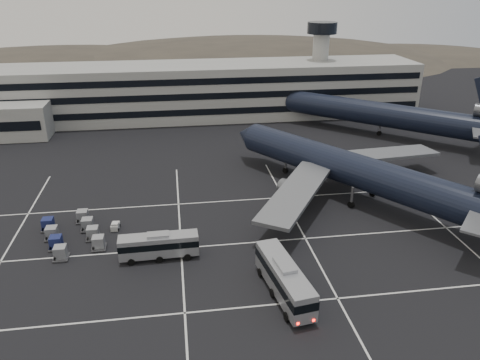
{
  "coord_description": "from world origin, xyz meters",
  "views": [
    {
      "loc": [
        -5.99,
        -52.97,
        34.84
      ],
      "look_at": [
        4.01,
        15.17,
        5.0
      ],
      "focal_mm": 35.0,
      "sensor_mm": 36.0,
      "label": 1
    }
  ],
  "objects_px": {
    "bus_far": "(159,245)",
    "uld_cluster": "(72,233)",
    "trijet_main": "(357,171)",
    "bus_near": "(284,278)",
    "tug_a": "(115,226)"
  },
  "relations": [
    {
      "from": "tug_a",
      "to": "uld_cluster",
      "type": "xyz_separation_m",
      "value": [
        -5.81,
        -1.94,
        0.37
      ]
    },
    {
      "from": "trijet_main",
      "to": "bus_near",
      "type": "distance_m",
      "value": 30.18
    },
    {
      "from": "bus_far",
      "to": "tug_a",
      "type": "xyz_separation_m",
      "value": [
        -6.69,
        8.85,
        -1.5
      ]
    },
    {
      "from": "trijet_main",
      "to": "tug_a",
      "type": "bearing_deg",
      "value": 152.46
    },
    {
      "from": "trijet_main",
      "to": "bus_near",
      "type": "height_order",
      "value": "trijet_main"
    },
    {
      "from": "trijet_main",
      "to": "uld_cluster",
      "type": "distance_m",
      "value": 46.03
    },
    {
      "from": "tug_a",
      "to": "uld_cluster",
      "type": "distance_m",
      "value": 6.14
    },
    {
      "from": "bus_near",
      "to": "tug_a",
      "type": "relative_size",
      "value": 6.32
    },
    {
      "from": "trijet_main",
      "to": "bus_far",
      "type": "bearing_deg",
      "value": 168.11
    },
    {
      "from": "bus_far",
      "to": "uld_cluster",
      "type": "distance_m",
      "value": 14.32
    },
    {
      "from": "tug_a",
      "to": "uld_cluster",
      "type": "bearing_deg",
      "value": -156.42
    },
    {
      "from": "bus_near",
      "to": "bus_far",
      "type": "distance_m",
      "value": 18.01
    },
    {
      "from": "bus_near",
      "to": "tug_a",
      "type": "distance_m",
      "value": 28.83
    },
    {
      "from": "bus_far",
      "to": "uld_cluster",
      "type": "bearing_deg",
      "value": 60.04
    },
    {
      "from": "bus_far",
      "to": "uld_cluster",
      "type": "relative_size",
      "value": 0.8
    }
  ]
}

